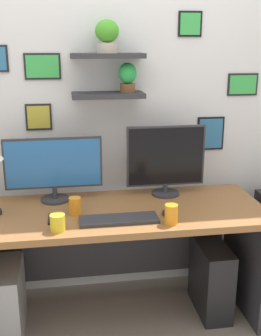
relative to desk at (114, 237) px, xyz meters
The scene contains 13 objects.
ground_plane 0.55m from the desk, 90.00° to the right, with size 8.00×8.00×0.00m, color gray.
back_wall_assembly 0.89m from the desk, 89.77° to the left, with size 4.40×0.24×2.70m.
desk is the anchor object (origin of this frame).
monitor_left 0.58m from the desk, 155.73° to the left, with size 0.60×0.18×0.40m.
monitor_right 0.59m from the desk, 24.27° to the left, with size 0.51×0.18×0.45m.
keyboard 0.31m from the desk, 90.04° to the right, with size 0.44×0.14×0.02m, color #2D2D33.
computer_mouse 0.41m from the desk, 33.57° to the right, with size 0.06×0.09×0.03m, color black.
cell_phone 0.44m from the desk, 156.87° to the right, with size 0.07×0.14×0.01m, color black.
coffee_mug 0.51m from the desk, 138.31° to the right, with size 0.08×0.08×0.09m, color yellow.
pen_cup 0.36m from the desk, 160.50° to the right, with size 0.07×0.07×0.10m, color orange.
water_cup 0.49m from the desk, 47.43° to the right, with size 0.07×0.07×0.11m, color orange.
computer_tower_left 0.75m from the desk, behind, with size 0.18×0.40×0.43m, color #99999E.
computer_tower_right 0.70m from the desk, ahead, with size 0.18×0.40×0.47m, color black.
Camera 1 is at (-0.27, -2.33, 1.71)m, focal length 45.24 mm.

